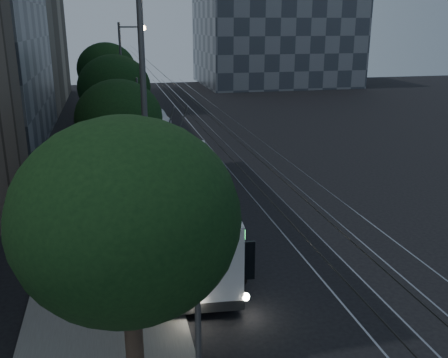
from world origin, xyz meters
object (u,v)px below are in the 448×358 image
at_px(trolleybus, 189,206).
at_px(car_white_a, 152,133).
at_px(car_white_c, 156,118).
at_px(car_white_b, 147,123).
at_px(car_white_d, 154,112).
at_px(streetlamp_near, 157,101).
at_px(streetlamp_far, 126,68).
at_px(pickup_silver, 178,169).

height_order(trolleybus, car_white_a, trolleybus).
relative_size(car_white_a, car_white_c, 1.04).
relative_size(car_white_b, car_white_d, 1.27).
relative_size(trolleybus, streetlamp_near, 1.11).
bearing_deg(car_white_c, streetlamp_far, -143.24).
bearing_deg(car_white_b, trolleybus, -86.90).
bearing_deg(streetlamp_far, pickup_silver, -81.63).
distance_m(pickup_silver, streetlamp_near, 12.91).
height_order(car_white_a, car_white_b, car_white_a).
relative_size(car_white_c, streetlamp_near, 0.40).
height_order(car_white_b, car_white_c, car_white_c).
distance_m(car_white_b, car_white_d, 5.61).
height_order(car_white_c, streetlamp_far, streetlamp_far).
height_order(pickup_silver, car_white_a, pickup_silver).
height_order(car_white_b, car_white_d, car_white_b).
relative_size(car_white_c, streetlamp_far, 0.48).
bearing_deg(car_white_d, trolleybus, -106.30).
xyz_separation_m(trolleybus, streetlamp_far, (-1.46, 22.76, 3.84)).
distance_m(pickup_silver, car_white_d, 21.17).
xyz_separation_m(trolleybus, car_white_b, (0.12, 24.02, -1.01)).
height_order(trolleybus, streetlamp_far, streetlamp_far).
bearing_deg(car_white_a, car_white_b, 99.29).
relative_size(car_white_a, streetlamp_far, 0.50).
bearing_deg(pickup_silver, streetlamp_far, 120.47).
height_order(car_white_b, streetlamp_far, streetlamp_far).
bearing_deg(trolleybus, streetlamp_far, 98.37).
relative_size(car_white_a, streetlamp_near, 0.41).
xyz_separation_m(car_white_b, streetlamp_near, (-1.56, -27.04, 5.90)).
distance_m(car_white_b, streetlamp_far, 5.26).
relative_size(trolleybus, car_white_b, 2.68).
bearing_deg(pickup_silver, car_white_d, 110.52).
xyz_separation_m(pickup_silver, streetlamp_near, (-2.09, -11.39, 5.72)).
bearing_deg(car_white_d, car_white_b, -115.39).
xyz_separation_m(trolleybus, pickup_silver, (0.66, 8.37, -0.83)).
bearing_deg(car_white_c, trolleybus, -105.64).
height_order(car_white_a, streetlamp_near, streetlamp_near).
relative_size(car_white_d, streetlamp_far, 0.40).
height_order(pickup_silver, car_white_c, pickup_silver).
bearing_deg(trolleybus, car_white_d, 92.30).
bearing_deg(streetlamp_near, trolleybus, 64.58).
distance_m(pickup_silver, car_white_c, 17.36).
xyz_separation_m(car_white_c, car_white_d, (0.22, 3.80, -0.11)).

